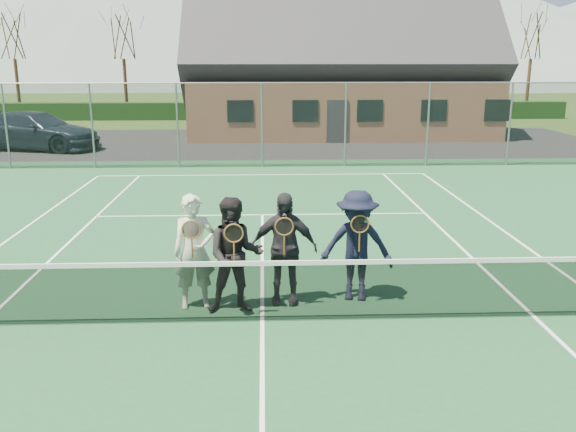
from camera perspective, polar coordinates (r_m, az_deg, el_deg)
name	(u,v)px	position (r m, az deg, el deg)	size (l,w,h in m)	color
ground	(262,143)	(28.65, -2.41, 6.80)	(220.00, 220.00, 0.00)	#2E491A
court_surface	(262,322)	(9.21, -2.42, -9.87)	(30.00, 30.00, 0.02)	#1C4C2B
tarmac_carpark	(176,144)	(28.93, -10.41, 6.66)	(40.00, 12.00, 0.01)	black
hedge_row	(262,111)	(40.53, -2.42, 9.82)	(40.00, 1.20, 1.10)	black
hill_west	(106,26)	(106.51, -16.64, 16.65)	(110.00, 110.00, 18.00)	slate
hill_centre	(385,14)	(105.55, 9.03, 18.17)	(120.00, 120.00, 22.00)	slate
car_b	(30,134)	(29.29, -23.00, 7.08)	(1.33, 3.82, 1.26)	gray
car_c	(36,131)	(28.69, -22.50, 7.38)	(2.29, 5.62, 1.63)	#192332
court_markings	(262,321)	(9.21, -2.42, -9.78)	(11.03, 23.83, 0.01)	white
tennis_net	(262,289)	(9.01, -2.45, -6.80)	(11.68, 0.08, 1.10)	slate
perimeter_fence	(262,125)	(22.01, -2.45, 8.49)	(30.07, 0.07, 3.02)	slate
clubhouse	(339,56)	(32.64, 4.79, 14.71)	(15.60, 8.20, 7.70)	#9E6B4C
tree_a	(11,27)	(44.44, -24.46, 15.76)	(3.20, 3.20, 7.77)	#3A2515
tree_b	(122,28)	(42.42, -15.29, 16.64)	(3.20, 3.20, 7.77)	#382014
tree_c	(292,28)	(41.49, 0.39, 17.18)	(3.20, 3.20, 7.77)	#342213
tree_d	(444,28)	(43.14, 14.38, 16.65)	(3.20, 3.20, 7.77)	#322212
tree_e	(534,28)	(45.17, 21.99, 15.96)	(3.20, 3.20, 7.77)	#392515
player_a	(194,252)	(9.53, -8.75, -3.32)	(0.73, 0.56, 1.80)	beige
player_b	(235,256)	(9.27, -4.97, -3.71)	(0.91, 0.73, 1.80)	black
player_c	(284,248)	(9.59, -0.41, -3.03)	(1.09, 0.54, 1.80)	#242329
player_d	(357,246)	(9.78, 6.43, -2.78)	(1.27, 0.89, 1.80)	black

